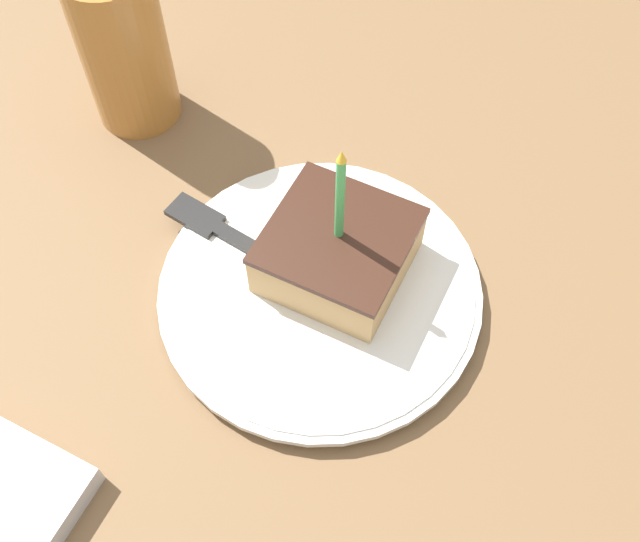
{
  "coord_description": "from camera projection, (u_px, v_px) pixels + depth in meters",
  "views": [
    {
      "loc": [
        -0.12,
        0.24,
        0.5
      ],
      "look_at": [
        0.01,
        -0.02,
        0.04
      ],
      "focal_mm": 42.0,
      "sensor_mm": 36.0,
      "label": 1
    }
  ],
  "objects": [
    {
      "name": "cake_slice",
      "position": [
        338.0,
        250.0,
        0.56
      ],
      "size": [
        0.1,
        0.1,
        0.13
      ],
      "color": "tan",
      "rests_on": "plate"
    },
    {
      "name": "ground_plane",
      "position": [
        322.0,
        334.0,
        0.59
      ],
      "size": [
        2.4,
        2.4,
        0.04
      ],
      "color": "brown",
      "rests_on": "ground"
    },
    {
      "name": "plate",
      "position": [
        320.0,
        291.0,
        0.57
      ],
      "size": [
        0.25,
        0.25,
        0.02
      ],
      "color": "white",
      "rests_on": "ground_plane"
    },
    {
      "name": "fork",
      "position": [
        252.0,
        248.0,
        0.58
      ],
      "size": [
        0.19,
        0.04,
        0.0
      ],
      "color": "#262626",
      "rests_on": "plate"
    },
    {
      "name": "bottle",
      "position": [
        122.0,
        40.0,
        0.62
      ],
      "size": [
        0.07,
        0.07,
        0.2
      ],
      "color": "#B27233",
      "rests_on": "ground_plane"
    }
  ]
}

